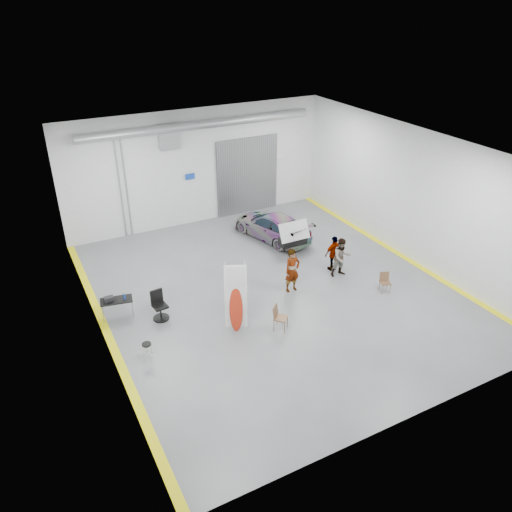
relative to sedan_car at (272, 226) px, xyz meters
name	(u,v)px	position (x,y,z in m)	size (l,w,h in m)	color
ground	(273,290)	(-2.38, -4.37, -0.65)	(16.00, 16.00, 0.00)	slate
room_shell	(254,180)	(-2.14, -2.15, 3.43)	(14.02, 16.18, 6.01)	silver
sedan_car	(272,226)	(0.00, 0.00, 0.00)	(1.82, 4.46, 1.29)	white
person_a	(292,270)	(-1.71, -4.73, 0.30)	(0.69, 0.45, 1.90)	brown
person_b	(342,257)	(0.83, -4.65, 0.24)	(0.86, 0.66, 1.77)	#436C7B
person_c	(334,253)	(0.84, -4.10, 0.18)	(0.95, 0.39, 1.64)	#A66C37
surfboard_display	(239,303)	(-4.83, -6.15, 0.52)	(0.76, 0.47, 2.89)	white
folding_chair_near	(280,322)	(-3.48, -6.85, -0.34)	(0.65, 0.73, 0.98)	brown
folding_chair_far	(385,286)	(1.64, -6.62, -0.38)	(0.51, 0.54, 0.85)	brown
shop_stool	(147,352)	(-8.32, -6.24, -0.32)	(0.34, 0.34, 0.66)	black
work_table	(114,300)	(-8.65, -3.24, 0.10)	(1.28, 0.82, 0.97)	#93969B
office_chair	(160,307)	(-7.18, -4.11, -0.13)	(0.62, 0.62, 1.17)	black
trunk_lid	(293,229)	(0.00, -1.98, 0.67)	(1.51, 0.92, 0.04)	silver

